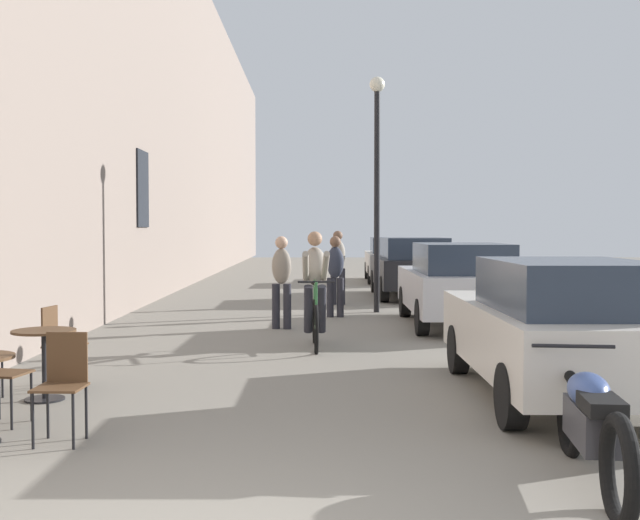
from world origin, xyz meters
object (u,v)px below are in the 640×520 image
(pedestrian_near, at_px, (282,277))
(parked_motorcycle, at_px, (592,424))
(pedestrian_mid, at_px, (335,272))
(pedestrian_far, at_px, (338,263))
(cyclist_on_bicycle, at_px, (315,292))
(parked_car_fourth, at_px, (393,259))
(street_lamp, at_px, (377,163))
(parked_car_second, at_px, (458,283))
(cafe_chair_mid_toward_wall, at_px, (59,340))
(cafe_chair_near_toward_wall, at_px, (63,379))
(parked_car_third, at_px, (412,266))
(parked_car_nearest, at_px, (558,327))
(cafe_table_mid, at_px, (44,349))

(pedestrian_near, bearing_deg, parked_motorcycle, -73.52)
(pedestrian_mid, bearing_deg, parked_motorcycle, -81.68)
(pedestrian_far, xyz_separation_m, parked_motorcycle, (1.36, -12.79, -0.55))
(cyclist_on_bicycle, distance_m, parked_car_fourth, 14.48)
(street_lamp, height_order, parked_car_second, street_lamp)
(cafe_chair_mid_toward_wall, bearing_deg, cafe_chair_near_toward_wall, -71.29)
(cafe_chair_mid_toward_wall, relative_size, cyclist_on_bicycle, 0.51)
(street_lamp, relative_size, parked_car_second, 1.16)
(pedestrian_far, distance_m, parked_car_third, 2.69)
(cafe_chair_near_toward_wall, relative_size, parked_car_second, 0.21)
(cafe_chair_near_toward_wall, relative_size, pedestrian_far, 0.52)
(parked_car_nearest, bearing_deg, cafe_chair_near_toward_wall, -161.11)
(pedestrian_near, bearing_deg, parked_car_second, 6.49)
(cafe_chair_near_toward_wall, bearing_deg, pedestrian_near, 78.39)
(pedestrian_near, distance_m, pedestrian_far, 4.55)
(parked_car_fourth, bearing_deg, pedestrian_mid, -101.87)
(parked_motorcycle, bearing_deg, parked_car_fourth, 88.08)
(cafe_table_mid, xyz_separation_m, pedestrian_mid, (3.17, 7.53, 0.38))
(pedestrian_near, relative_size, street_lamp, 0.33)
(parked_car_fourth, bearing_deg, cafe_table_mid, -106.65)
(cyclist_on_bicycle, distance_m, parked_car_nearest, 4.43)
(cafe_chair_mid_toward_wall, distance_m, parked_car_third, 12.49)
(cafe_chair_mid_toward_wall, height_order, parked_car_fourth, parked_car_fourth)
(cyclist_on_bicycle, relative_size, pedestrian_far, 1.03)
(parked_car_fourth, bearing_deg, cafe_chair_near_toward_wall, -103.47)
(parked_motorcycle, bearing_deg, cyclist_on_bicycle, 106.71)
(cafe_chair_mid_toward_wall, relative_size, street_lamp, 0.18)
(cafe_chair_near_toward_wall, relative_size, parked_car_third, 0.21)
(cafe_chair_mid_toward_wall, distance_m, cyclist_on_bicycle, 4.12)
(pedestrian_far, bearing_deg, parked_motorcycle, -83.92)
(cafe_chair_mid_toward_wall, bearing_deg, parked_car_second, 44.89)
(cafe_chair_near_toward_wall, bearing_deg, cyclist_on_bicycle, 68.30)
(pedestrian_mid, xyz_separation_m, parked_car_second, (2.16, -1.46, -0.13))
(street_lamp, bearing_deg, pedestrian_near, -124.49)
(cafe_table_mid, bearing_deg, pedestrian_near, 69.07)
(cyclist_on_bicycle, height_order, parked_car_fourth, cyclist_on_bicycle)
(pedestrian_far, distance_m, parked_car_second, 4.54)
(cafe_chair_near_toward_wall, relative_size, parked_car_nearest, 0.22)
(pedestrian_near, relative_size, parked_car_second, 0.38)
(cafe_chair_near_toward_wall, distance_m, street_lamp, 10.89)
(cafe_chair_near_toward_wall, xyz_separation_m, street_lamp, (3.38, 10.02, 2.59))
(cyclist_on_bicycle, bearing_deg, parked_car_nearest, -55.93)
(parked_car_second, relative_size, parked_car_fourth, 1.01)
(parked_car_nearest, bearing_deg, cyclist_on_bicycle, 124.07)
(cafe_chair_mid_toward_wall, xyz_separation_m, parked_motorcycle, (4.74, -3.35, -0.11))
(cyclist_on_bicycle, relative_size, parked_car_third, 0.41)
(pedestrian_far, bearing_deg, cyclist_on_bicycle, -94.71)
(cyclist_on_bicycle, xyz_separation_m, street_lamp, (1.30, 4.79, 2.30))
(cafe_chair_mid_toward_wall, bearing_deg, parked_car_third, 64.83)
(parked_car_nearest, relative_size, parked_motorcycle, 1.90)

